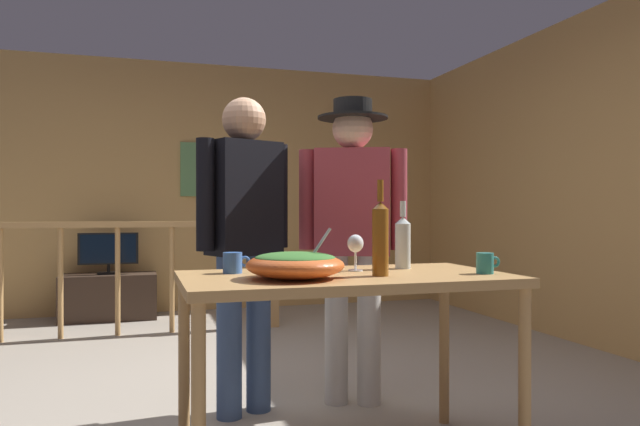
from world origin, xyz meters
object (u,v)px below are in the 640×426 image
stair_railing (145,261)px  wine_glass (355,245)px  salad_bowl (295,264)px  tv_console (109,297)px  person_standing_right (353,222)px  flat_screen_tv (108,250)px  framed_picture (212,170)px  person_standing_left (244,228)px  mug_teal (485,263)px  wine_bottle_clear (403,241)px  mug_blue (233,263)px  serving_table (346,294)px  wine_bottle_amber (380,237)px

stair_railing → wine_glass: stair_railing is taller
salad_bowl → tv_console: bearing=102.3°
tv_console → person_standing_right: person_standing_right is taller
wine_glass → tv_console: bearing=107.7°
stair_railing → flat_screen_tv: bearing=112.8°
wine_glass → person_standing_right: bearing=70.9°
framed_picture → wine_glass: bearing=-87.9°
flat_screen_tv → person_standing_left: person_standing_left is taller
mug_teal → person_standing_left: size_ratio=0.07×
wine_bottle_clear → mug_blue: (-0.78, 0.02, -0.08)m
flat_screen_tv → serving_table: bearing=-73.8°
wine_bottle_amber → mug_teal: bearing=-5.9°
framed_picture → wine_bottle_clear: 4.03m
salad_bowl → wine_bottle_amber: bearing=-0.6°
framed_picture → serving_table: 4.20m
person_standing_left → person_standing_right: (0.60, 0.00, 0.03)m
stair_railing → salad_bowl: bearing=-80.4°
stair_railing → mug_blue: size_ratio=27.44×
flat_screen_tv → person_standing_right: person_standing_right is taller
wine_bottle_clear → person_standing_left: person_standing_left is taller
mug_teal → flat_screen_tv: bearing=113.0°
flat_screen_tv → wine_bottle_clear: (1.44, -3.65, 0.24)m
wine_glass → wine_bottle_amber: (0.03, -0.21, 0.05)m
framed_picture → salad_bowl: 4.28m
mug_teal → person_standing_left: person_standing_left is taller
framed_picture → mug_blue: bearing=-95.5°
salad_bowl → wine_glass: salad_bowl is taller
salad_bowl → wine_glass: bearing=32.4°
mug_blue → mug_teal: same height
stair_railing → person_standing_left: person_standing_left is taller
wine_bottle_clear → mug_blue: 0.78m
salad_bowl → wine_bottle_clear: size_ratio=1.24×
stair_railing → tv_console: (-0.33, 0.82, -0.41)m
flat_screen_tv → wine_bottle_amber: 4.10m
stair_railing → mug_blue: (0.33, -2.83, 0.21)m
framed_picture → flat_screen_tv: bearing=-162.9°
flat_screen_tv → salad_bowl: 4.00m
wine_glass → person_standing_left: person_standing_left is taller
flat_screen_tv → wine_glass: wine_glass is taller
mug_blue → serving_table: bearing=-21.8°
serving_table → salad_bowl: salad_bowl is taller
tv_console → wine_bottle_amber: bearing=-72.8°
flat_screen_tv → mug_teal: mug_teal is taller
flat_screen_tv → wine_bottle_amber: (1.22, -3.91, 0.27)m
wine_bottle_clear → mug_teal: (0.24, -0.31, -0.08)m
serving_table → person_standing_left: (-0.30, 0.74, 0.26)m
mug_teal → salad_bowl: bearing=176.4°
framed_picture → wine_bottle_clear: size_ratio=2.17×
stair_railing → serving_table: stair_railing is taller
salad_bowl → mug_teal: (0.82, -0.05, -0.02)m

